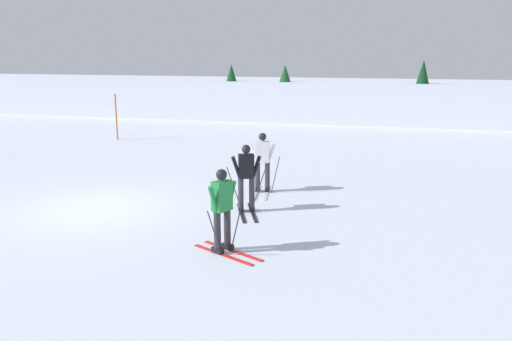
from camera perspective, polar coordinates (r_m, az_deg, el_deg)
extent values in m
plane|color=silver|center=(14.06, -17.19, -4.08)|extent=(120.00, 120.00, 0.00)
cube|color=silver|center=(33.06, 1.60, 7.92)|extent=(80.00, 7.29, 2.18)
cube|color=red|center=(10.74, -2.54, -8.73)|extent=(1.46, 0.82, 0.02)
cube|color=red|center=(10.56, -3.61, -9.14)|extent=(1.46, 0.82, 0.02)
cube|color=black|center=(10.82, -3.12, -8.23)|extent=(0.29, 0.23, 0.10)
cube|color=black|center=(10.64, -4.19, -8.63)|extent=(0.29, 0.23, 0.10)
cylinder|color=#2D2D33|center=(10.66, -3.15, -5.85)|extent=(0.14, 0.14, 0.85)
cylinder|color=#2D2D33|center=(10.47, -4.23, -6.21)|extent=(0.14, 0.14, 0.85)
cube|color=#23843D|center=(10.38, -3.73, -2.76)|extent=(0.39, 0.45, 0.60)
cylinder|color=#23843D|center=(10.54, -2.69, -2.57)|extent=(0.20, 0.27, 0.55)
cylinder|color=#23843D|center=(10.20, -4.65, -3.13)|extent=(0.20, 0.27, 0.55)
sphere|color=black|center=(10.27, -3.77, -0.45)|extent=(0.22, 0.22, 0.22)
cylinder|color=#38383D|center=(10.72, -2.10, -5.99)|extent=(0.19, 0.34, 1.00)
cylinder|color=#38383D|center=(10.31, -4.54, -6.82)|extent=(0.19, 0.34, 1.00)
cube|color=black|center=(13.17, -0.37, -4.58)|extent=(0.66, 1.52, 0.02)
cube|color=black|center=(13.14, -1.59, -4.63)|extent=(0.66, 1.52, 0.02)
cube|color=black|center=(13.29, -0.45, -4.14)|extent=(0.21, 0.29, 0.10)
cube|color=black|center=(13.26, -1.65, -4.19)|extent=(0.21, 0.29, 0.10)
cylinder|color=#38333D|center=(13.16, -0.45, -2.17)|extent=(0.14, 0.14, 0.85)
cylinder|color=#38333D|center=(13.13, -1.67, -2.20)|extent=(0.14, 0.14, 0.85)
cube|color=black|center=(13.00, -1.07, 0.48)|extent=(0.44, 0.36, 0.60)
cylinder|color=black|center=(13.01, 0.03, 0.43)|extent=(0.27, 0.18, 0.55)
cylinder|color=black|center=(12.96, -2.16, 0.37)|extent=(0.27, 0.18, 0.55)
sphere|color=black|center=(12.91, -1.08, 2.34)|extent=(0.22, 0.22, 0.22)
cylinder|color=#38383D|center=(13.07, 0.29, -2.06)|extent=(0.39, 0.17, 1.19)
cylinder|color=#38383D|center=(13.01, -2.32, -2.14)|extent=(0.39, 0.17, 1.19)
cube|color=#B7B2A3|center=(13.20, -1.17, 0.76)|extent=(0.33, 0.27, 0.40)
cube|color=silver|center=(14.96, 1.19, -2.44)|extent=(0.32, 1.60, 0.02)
cube|color=silver|center=(14.98, 0.12, -2.41)|extent=(0.32, 1.60, 0.02)
cube|color=black|center=(15.08, 1.23, -2.07)|extent=(0.16, 0.27, 0.10)
cube|color=black|center=(15.11, 0.17, -2.04)|extent=(0.16, 0.27, 0.10)
cylinder|color=#38333D|center=(14.97, 1.24, -0.31)|extent=(0.14, 0.14, 0.85)
cylinder|color=#38333D|center=(14.99, 0.18, -0.29)|extent=(0.14, 0.14, 0.85)
cube|color=white|center=(14.85, 0.72, 2.05)|extent=(0.41, 0.29, 0.60)
cylinder|color=white|center=(14.81, 1.67, 1.97)|extent=(0.27, 0.13, 0.55)
cylinder|color=white|center=(14.86, -0.25, 2.01)|extent=(0.27, 0.13, 0.55)
sphere|color=black|center=(14.77, 0.72, 3.69)|extent=(0.22, 0.22, 0.22)
cylinder|color=#38383D|center=(14.86, 2.12, -0.48)|extent=(0.25, 0.06, 1.06)
cylinder|color=#38383D|center=(14.92, -0.77, -0.42)|extent=(0.25, 0.06, 1.06)
cube|color=teal|center=(15.05, 0.79, 2.27)|extent=(0.30, 0.22, 0.40)
cylinder|color=#C65614|center=(24.64, -14.95, 5.64)|extent=(0.06, 0.06, 2.07)
cylinder|color=#513823|center=(30.96, 17.41, 5.67)|extent=(0.27, 0.27, 0.76)
cone|color=#0F3819|center=(30.81, 17.63, 8.89)|extent=(1.44, 1.44, 2.72)
cylinder|color=#513823|center=(31.96, -2.65, 6.28)|extent=(0.28, 0.28, 0.57)
cone|color=#14421E|center=(31.81, -2.68, 9.13)|extent=(1.60, 1.60, 2.61)
cylinder|color=#513823|center=(31.26, 3.12, 6.24)|extent=(0.27, 0.27, 0.70)
cone|color=#194C23|center=(31.11, 3.16, 9.15)|extent=(1.67, 1.67, 2.47)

